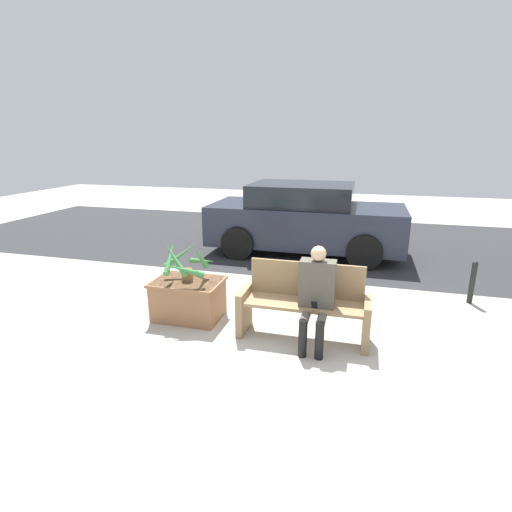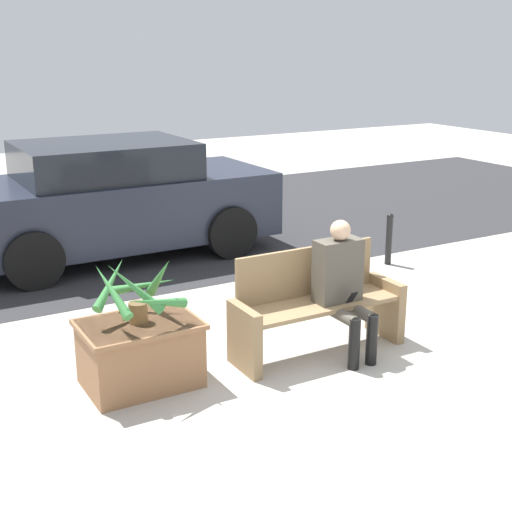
{
  "view_description": "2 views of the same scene",
  "coord_description": "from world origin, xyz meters",
  "px_view_note": "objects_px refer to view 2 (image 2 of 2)",
  "views": [
    {
      "loc": [
        0.7,
        -4.36,
        2.53
      ],
      "look_at": [
        -0.69,
        0.72,
        0.96
      ],
      "focal_mm": 28.0,
      "sensor_mm": 36.0,
      "label": 1
    },
    {
      "loc": [
        -3.54,
        -4.76,
        2.81
      ],
      "look_at": [
        -0.43,
        0.72,
        0.92
      ],
      "focal_mm": 50.0,
      "sensor_mm": 36.0,
      "label": 2
    }
  ],
  "objects_px": {
    "planter_box": "(140,351)",
    "bollard_post": "(389,238)",
    "bench": "(316,305)",
    "person_seated": "(342,281)",
    "potted_plant": "(137,291)",
    "parked_car": "(113,200)"
  },
  "relations": [
    {
      "from": "planter_box",
      "to": "bollard_post",
      "type": "relative_size",
      "value": 1.42
    },
    {
      "from": "potted_plant",
      "to": "parked_car",
      "type": "height_order",
      "value": "parked_car"
    },
    {
      "from": "person_seated",
      "to": "parked_car",
      "type": "relative_size",
      "value": 0.3
    },
    {
      "from": "planter_box",
      "to": "parked_car",
      "type": "distance_m",
      "value": 4.04
    },
    {
      "from": "potted_plant",
      "to": "bollard_post",
      "type": "relative_size",
      "value": 1.16
    },
    {
      "from": "parked_car",
      "to": "planter_box",
      "type": "bearing_deg",
      "value": -105.79
    },
    {
      "from": "planter_box",
      "to": "parked_car",
      "type": "relative_size",
      "value": 0.23
    },
    {
      "from": "bollard_post",
      "to": "bench",
      "type": "bearing_deg",
      "value": -142.93
    },
    {
      "from": "bench",
      "to": "person_seated",
      "type": "distance_m",
      "value": 0.36
    },
    {
      "from": "planter_box",
      "to": "bench",
      "type": "bearing_deg",
      "value": -4.49
    },
    {
      "from": "potted_plant",
      "to": "bollard_post",
      "type": "xyz_separation_m",
      "value": [
        4.1,
        1.68,
        -0.49
      ]
    },
    {
      "from": "person_seated",
      "to": "bollard_post",
      "type": "height_order",
      "value": "person_seated"
    },
    {
      "from": "potted_plant",
      "to": "bench",
      "type": "bearing_deg",
      "value": -4.1
    },
    {
      "from": "potted_plant",
      "to": "bollard_post",
      "type": "bearing_deg",
      "value": 22.36
    },
    {
      "from": "person_seated",
      "to": "planter_box",
      "type": "relative_size",
      "value": 1.3
    },
    {
      "from": "bench",
      "to": "person_seated",
      "type": "bearing_deg",
      "value": -45.92
    },
    {
      "from": "person_seated",
      "to": "parked_car",
      "type": "xyz_separation_m",
      "value": [
        -0.77,
        4.17,
        0.07
      ]
    },
    {
      "from": "person_seated",
      "to": "potted_plant",
      "type": "height_order",
      "value": "person_seated"
    },
    {
      "from": "bench",
      "to": "person_seated",
      "type": "relative_size",
      "value": 1.32
    },
    {
      "from": "person_seated",
      "to": "parked_car",
      "type": "bearing_deg",
      "value": 100.53
    },
    {
      "from": "person_seated",
      "to": "potted_plant",
      "type": "xyz_separation_m",
      "value": [
        -1.87,
        0.3,
        0.14
      ]
    },
    {
      "from": "parked_car",
      "to": "potted_plant",
      "type": "bearing_deg",
      "value": -105.85
    }
  ]
}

